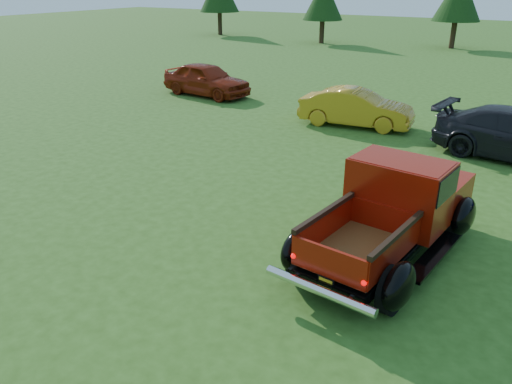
# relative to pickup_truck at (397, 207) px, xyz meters

# --- Properties ---
(ground) EXTENTS (120.00, 120.00, 0.00)m
(ground) POSITION_rel_pickup_truck_xyz_m (-2.05, -1.27, -0.80)
(ground) COLOR #2D4F16
(ground) RESTS_ON ground
(pickup_truck) EXTENTS (2.58, 4.71, 1.68)m
(pickup_truck) POSITION_rel_pickup_truck_xyz_m (0.00, 0.00, 0.00)
(pickup_truck) COLOR black
(pickup_truck) RESTS_ON ground
(show_car_red) EXTENTS (4.05, 1.97, 1.33)m
(show_car_red) POSITION_rel_pickup_truck_xyz_m (-10.55, 8.59, -0.13)
(show_car_red) COLOR maroon
(show_car_red) RESTS_ON ground
(show_car_yellow) EXTENTS (3.78, 1.69, 1.20)m
(show_car_yellow) POSITION_rel_pickup_truck_xyz_m (-3.55, 7.36, -0.20)
(show_car_yellow) COLOR #BE8719
(show_car_yellow) RESTS_ON ground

